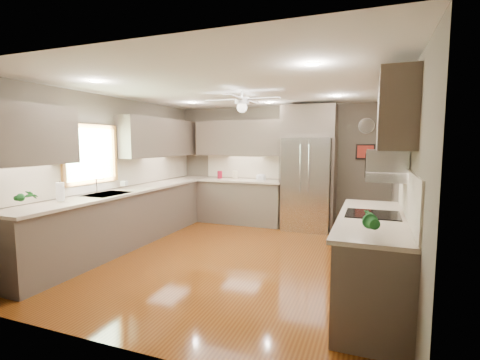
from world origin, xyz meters
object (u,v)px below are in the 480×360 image
Objects in this scene: canister_c at (235,175)px; bowl at (261,179)px; canister_a at (220,175)px; refrigerator at (308,170)px; paper_towel at (60,192)px; stool at (355,227)px; soap_bottle at (125,183)px; potted_plant_right at (371,220)px; microwave at (386,165)px; potted_plant_left at (25,196)px.

canister_c is 0.83× the size of bowl.
canister_a reaches higher than bowl.
refrigerator is 9.21× the size of paper_towel.
canister_a is at bearing 167.99° from stool.
refrigerator is 5.41× the size of stool.
soap_bottle is at bearing 94.53° from paper_towel.
potted_plant_right is 1.22m from microwave.
stool is (3.60, 3.44, -0.86)m from potted_plant_left.
canister_c is 3.70m from paper_towel.
soap_bottle is 1.94m from potted_plant_left.
microwave is at bearing -63.91° from refrigerator.
microwave is (3.99, 1.27, 0.39)m from potted_plant_left.
canister_c is 2.71m from stool.
potted_plant_right is 3.88m from paper_towel.
microwave is 2.07× the size of paper_towel.
paper_towel reaches higher than soap_bottle.
potted_plant_right is at bearing -51.35° from canister_a.
stool is at bearing -12.01° from canister_a.
potted_plant_left is at bearing -89.21° from paper_towel.
refrigerator reaches higher than microwave.
canister_a is at bearing 178.64° from canister_c.
refrigerator reaches higher than bowl.
paper_towel is (-1.09, -3.54, 0.05)m from canister_c.
stool is (0.94, -0.54, -0.95)m from refrigerator.
canister_a is 0.60× the size of potted_plant_right.
bowl is at bearing -3.04° from canister_a.
microwave is (1.33, -2.71, 0.29)m from refrigerator.
potted_plant_left is 1.05× the size of potted_plant_right.
microwave is (0.13, 1.15, 0.39)m from potted_plant_right.
potted_plant_right is at bearing -60.63° from bowl.
microwave is at bearing -49.71° from bowl.
refrigerator is 4.38m from paper_towel.
canister_a is at bearing 68.48° from soap_bottle.
refrigerator is 3.03m from microwave.
soap_bottle is 0.08× the size of refrigerator.
microwave is (3.27, -2.78, 0.46)m from canister_a.
microwave reaches higher than stool.
potted_plant_left is 1.42× the size of bowl.
microwave is (2.90, -2.77, 0.45)m from canister_c.
refrigerator is at bearing 56.26° from potted_plant_left.
soap_bottle is at bearing -111.52° from canister_a.
potted_plant_left is 0.51m from paper_towel.
canister_a is at bearing 78.48° from paper_towel.
potted_plant_left is at bearing -136.31° from stool.
canister_c is at bearing 125.29° from potted_plant_right.
stool is at bearing -30.06° from refrigerator.
bowl is (-2.18, 3.87, -0.12)m from potted_plant_right.
potted_plant_left reaches higher than stool.
potted_plant_left is 4.20m from microwave.
potted_plant_right reaches higher than canister_a.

